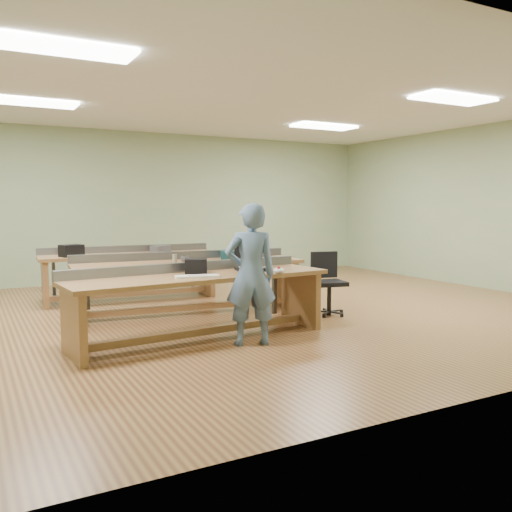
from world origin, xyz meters
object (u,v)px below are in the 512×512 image
object	(u,v)px
camera_bag	(196,266)
parts_bin_teal	(233,255)
person	(251,275)
workbench_mid	(189,274)
workbench_back	(130,266)
drinks_can	(175,258)
laptop_base	(251,269)
task_chair	(328,292)
mug	(185,259)
parts_bin_grey	(254,253)
workbench_front	(200,291)

from	to	relation	value
camera_bag	parts_bin_teal	distance (m)	1.69
person	parts_bin_teal	size ratio (longest dim) A/B	4.25
workbench_mid	workbench_back	world-z (taller)	same
workbench_mid	drinks_can	xyz separation A→B (m)	(-0.23, -0.07, 0.24)
laptop_base	drinks_can	size ratio (longest dim) A/B	3.03
camera_bag	workbench_back	bearing A→B (deg)	114.44
task_chair	mug	size ratio (longest dim) A/B	7.59
task_chair	parts_bin_grey	distance (m)	1.28
workbench_front	drinks_can	size ratio (longest dim) A/B	27.12
workbench_front	parts_bin_grey	world-z (taller)	parts_bin_grey
workbench_mid	parts_bin_teal	size ratio (longest dim) A/B	8.83
workbench_back	task_chair	distance (m)	3.30
workbench_front	workbench_mid	bearing A→B (deg)	68.29
parts_bin_teal	parts_bin_grey	world-z (taller)	parts_bin_teal
workbench_mid	mug	size ratio (longest dim) A/B	28.13
workbench_back	drinks_can	xyz separation A→B (m)	(0.18, -1.62, 0.25)
workbench_front	person	world-z (taller)	person
task_chair	drinks_can	distance (m)	2.19
camera_bag	task_chair	size ratio (longest dim) A/B	0.28
task_chair	mug	xyz separation A→B (m)	(-1.81, 0.83, 0.47)
parts_bin_grey	workbench_mid	bearing A→B (deg)	-178.23
mug	workbench_mid	bearing A→B (deg)	51.41
workbench_mid	workbench_back	distance (m)	1.60
workbench_back	task_chair	size ratio (longest dim) A/B	3.25
task_chair	parts_bin_grey	size ratio (longest dim) A/B	1.96
workbench_back	workbench_mid	bearing A→B (deg)	-70.86
laptop_base	parts_bin_grey	distance (m)	1.62
person	drinks_can	world-z (taller)	person
parts_bin_grey	mug	distance (m)	1.19
workbench_mid	workbench_front	bearing A→B (deg)	-101.48
workbench_front	workbench_mid	xyz separation A→B (m)	(0.43, 1.43, 0.00)
workbench_mid	drinks_can	distance (m)	0.34
workbench_back	drinks_can	size ratio (longest dim) A/B	24.70
person	parts_bin_teal	bearing A→B (deg)	-96.78
parts_bin_grey	workbench_front	bearing A→B (deg)	-135.63
workbench_front	parts_bin_teal	world-z (taller)	parts_bin_teal
drinks_can	laptop_base	bearing A→B (deg)	-69.09
workbench_mid	camera_bag	size ratio (longest dim) A/B	13.02
workbench_mid	task_chair	bearing A→B (deg)	-24.58
mug	drinks_can	distance (m)	0.14
mug	parts_bin_grey	bearing A→B (deg)	8.24
workbench_front	workbench_mid	distance (m)	1.49
workbench_back	parts_bin_grey	world-z (taller)	parts_bin_grey
workbench_front	laptop_base	bearing A→B (deg)	-1.34
parts_bin_grey	mug	world-z (taller)	parts_bin_grey
workbench_front	person	distance (m)	0.67
person	laptop_base	xyz separation A→B (m)	(0.29, 0.53, -0.01)
mug	workbench_back	bearing A→B (deg)	100.37
workbench_mid	parts_bin_teal	xyz separation A→B (m)	(0.68, -0.03, 0.25)
workbench_front	laptop_base	size ratio (longest dim) A/B	8.94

